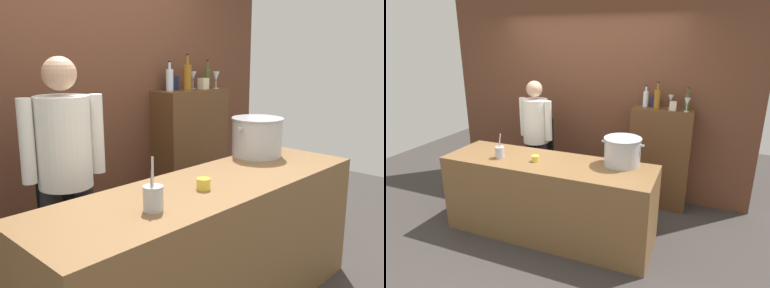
% 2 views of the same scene
% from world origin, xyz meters
% --- Properties ---
extents(brick_back_panel, '(4.40, 0.10, 3.00)m').
position_xyz_m(brick_back_panel, '(0.00, 1.40, 1.50)').
color(brick_back_panel, brown).
rests_on(brick_back_panel, ground_plane).
extents(prep_counter, '(2.36, 0.70, 0.90)m').
position_xyz_m(prep_counter, '(0.00, 0.00, 0.45)').
color(prep_counter, brown).
rests_on(prep_counter, ground_plane).
extents(bar_cabinet, '(0.76, 0.32, 1.34)m').
position_xyz_m(bar_cabinet, '(1.04, 1.19, 0.67)').
color(bar_cabinet, brown).
rests_on(bar_cabinet, ground_plane).
extents(chef, '(0.52, 0.39, 1.66)m').
position_xyz_m(chef, '(-0.55, 0.75, 0.96)').
color(chef, black).
rests_on(chef, ground_plane).
extents(stockpot_large, '(0.45, 0.40, 0.30)m').
position_xyz_m(stockpot_large, '(0.78, 0.22, 1.05)').
color(stockpot_large, '#B7BABF').
rests_on(stockpot_large, prep_counter).
extents(utensil_crock, '(0.10, 0.10, 0.28)m').
position_xyz_m(utensil_crock, '(-0.54, -0.10, 0.97)').
color(utensil_crock, '#B7BABF').
rests_on(utensil_crock, prep_counter).
extents(butter_jar, '(0.08, 0.08, 0.07)m').
position_xyz_m(butter_jar, '(-0.12, -0.05, 0.93)').
color(butter_jar, yellow).
rests_on(butter_jar, prep_counter).
extents(wine_bottle_clear, '(0.07, 0.07, 0.27)m').
position_xyz_m(wine_bottle_clear, '(0.81, 1.23, 1.44)').
color(wine_bottle_clear, silver).
rests_on(wine_bottle_clear, bar_cabinet).
extents(wine_bottle_olive, '(0.06, 0.06, 0.28)m').
position_xyz_m(wine_bottle_olive, '(1.31, 1.22, 1.44)').
color(wine_bottle_olive, '#475123').
rests_on(wine_bottle_olive, bar_cabinet).
extents(wine_bottle_amber, '(0.08, 0.08, 0.33)m').
position_xyz_m(wine_bottle_amber, '(0.96, 1.15, 1.46)').
color(wine_bottle_amber, '#8C5919').
rests_on(wine_bottle_amber, bar_cabinet).
extents(wine_glass_short, '(0.07, 0.07, 0.17)m').
position_xyz_m(wine_glass_short, '(1.12, 1.23, 1.46)').
color(wine_glass_short, silver).
rests_on(wine_glass_short, bar_cabinet).
extents(wine_glass_tall, '(0.07, 0.07, 0.17)m').
position_xyz_m(wine_glass_tall, '(1.32, 1.11, 1.45)').
color(wine_glass_tall, silver).
rests_on(wine_glass_tall, bar_cabinet).
extents(spice_tin_cream, '(0.08, 0.08, 0.11)m').
position_xyz_m(spice_tin_cream, '(1.16, 1.13, 1.39)').
color(spice_tin_cream, beige).
rests_on(spice_tin_cream, bar_cabinet).
extents(spice_tin_navy, '(0.07, 0.07, 0.13)m').
position_xyz_m(spice_tin_navy, '(0.90, 1.28, 1.40)').
color(spice_tin_navy, navy).
rests_on(spice_tin_navy, bar_cabinet).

